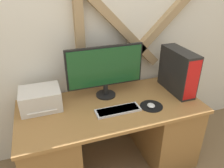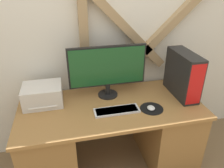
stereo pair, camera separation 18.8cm
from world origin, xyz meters
name	(u,v)px [view 1 (the left image)]	position (x,y,z in m)	size (l,w,h in m)	color
wall_back	(96,24)	(0.00, 0.81, 1.36)	(6.40, 0.13, 2.70)	silver
desk	(111,135)	(0.00, 0.38, 0.37)	(1.65, 0.76, 0.71)	olive
monitor	(105,68)	(0.01, 0.57, 1.00)	(0.72, 0.19, 0.50)	black
keyboard	(118,110)	(0.03, 0.27, 0.72)	(0.39, 0.13, 0.02)	silver
mousepad	(151,106)	(0.34, 0.24, 0.72)	(0.21, 0.21, 0.00)	black
mouse	(151,105)	(0.33, 0.23, 0.73)	(0.07, 0.08, 0.03)	silver
computer_tower	(178,71)	(0.71, 0.43, 0.93)	(0.16, 0.45, 0.43)	black
printer	(41,99)	(-0.59, 0.55, 0.80)	(0.34, 0.28, 0.18)	beige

